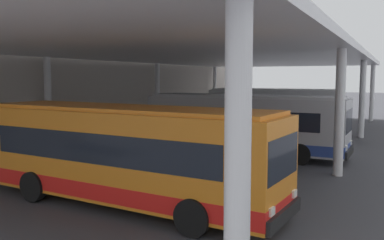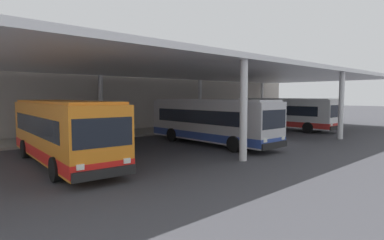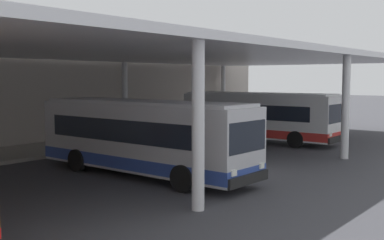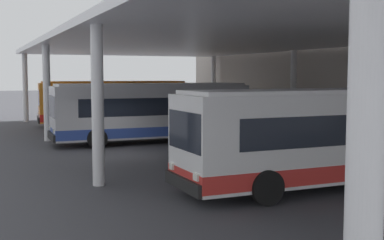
{
  "view_description": "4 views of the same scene",
  "coord_description": "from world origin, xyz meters",
  "views": [
    {
      "loc": [
        -24.29,
        -4.57,
        4.07
      ],
      "look_at": [
        -5.28,
        4.69,
        1.93
      ],
      "focal_mm": 39.33,
      "sensor_mm": 36.0,
      "label": 1
    },
    {
      "loc": [
        -19.17,
        -12.64,
        3.39
      ],
      "look_at": [
        -2.61,
        5.32,
        1.53
      ],
      "focal_mm": 29.3,
      "sensor_mm": 36.0,
      "label": 2
    },
    {
      "loc": [
        -17.9,
        -11.47,
        4.09
      ],
      "look_at": [
        0.45,
        2.93,
        2.08
      ],
      "focal_mm": 45.21,
      "sensor_mm": 36.0,
      "label": 3
    },
    {
      "loc": [
        22.6,
        -6.21,
        3.63
      ],
      "look_at": [
        0.11,
        3.43,
        1.46
      ],
      "focal_mm": 47.85,
      "sensor_mm": 36.0,
      "label": 4
    }
  ],
  "objects": [
    {
      "name": "ground_plane",
      "position": [
        0.0,
        0.0,
        0.0
      ],
      "size": [
        200.0,
        200.0,
        0.0
      ],
      "primitive_type": "plane",
      "color": "#3D3D42"
    },
    {
      "name": "trash_bin",
      "position": [
        8.0,
        11.9,
        0.68
      ],
      "size": [
        0.52,
        0.52,
        0.98
      ],
      "color": "maroon",
      "rests_on": "platform_kerb"
    },
    {
      "name": "station_building_facade",
      "position": [
        0.0,
        15.0,
        3.61
      ],
      "size": [
        48.0,
        1.6,
        7.22
      ],
      "primitive_type": "cube",
      "color": "#ADA399",
      "rests_on": "ground"
    },
    {
      "name": "bench_waiting",
      "position": [
        10.79,
        11.82,
        0.66
      ],
      "size": [
        1.8,
        0.45,
        0.92
      ],
      "color": "#383D47",
      "rests_on": "platform_kerb"
    },
    {
      "name": "bus_nearest_bay",
      "position": [
        -13.42,
        3.12,
        1.66
      ],
      "size": [
        3.33,
        10.69,
        3.17
      ],
      "color": "orange",
      "rests_on": "ground"
    },
    {
      "name": "bus_middle_bay",
      "position": [
        9.33,
        4.43,
        1.66
      ],
      "size": [
        2.78,
        10.55,
        3.17
      ],
      "color": "white",
      "rests_on": "ground"
    },
    {
      "name": "canopy_shelter",
      "position": [
        0.0,
        5.5,
        5.31
      ],
      "size": [
        40.0,
        17.0,
        5.55
      ],
      "color": "silver",
      "rests_on": "ground"
    },
    {
      "name": "bus_second_bay",
      "position": [
        -3.34,
        2.58,
        1.66
      ],
      "size": [
        2.88,
        10.58,
        3.17
      ],
      "color": "#B7B7BC",
      "rests_on": "ground"
    },
    {
      "name": "platform_kerb",
      "position": [
        0.0,
        11.75,
        0.09
      ],
      "size": [
        42.0,
        4.5,
        0.18
      ],
      "primitive_type": "cube",
      "color": "#A39E93",
      "rests_on": "ground"
    }
  ]
}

